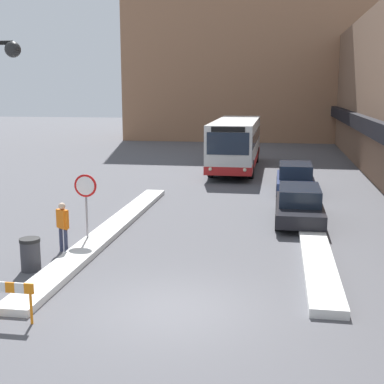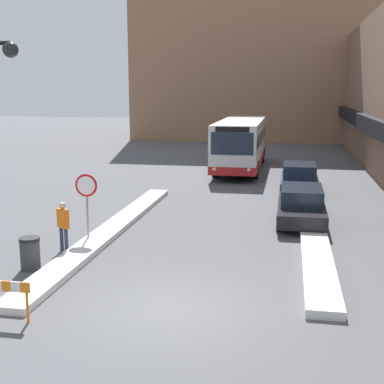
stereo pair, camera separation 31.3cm
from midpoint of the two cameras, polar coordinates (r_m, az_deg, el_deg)
ground_plane at (r=12.95m, az=-1.72°, el=-12.37°), size 160.00×160.00×0.00m
building_backdrop_far at (r=55.52m, az=8.05°, el=15.92°), size 26.00×8.00×19.93m
snow_bank_left at (r=19.59m, az=-8.20°, el=-4.00°), size 0.90×14.68×0.19m
snow_bank_right at (r=20.26m, az=13.14°, el=-3.63°), size 0.90×15.98×0.23m
city_bus at (r=34.21m, az=5.52°, el=5.25°), size 2.64×10.98×3.15m
parked_car_front at (r=21.17m, az=12.00°, el=-1.33°), size 1.81×4.62×1.38m
parked_car_back at (r=27.12m, az=11.69°, el=1.42°), size 1.83×4.45×1.45m
stop_sign at (r=18.06m, az=-10.70°, el=-0.12°), size 0.76×0.08×2.35m
pedestrian at (r=17.39m, az=-13.09°, el=-3.14°), size 0.47×0.41×1.61m
trash_bin at (r=16.06m, az=-16.35°, el=-6.30°), size 0.59×0.59×0.95m
construction_barricade at (r=12.72m, az=-18.45°, el=-10.15°), size 1.10×0.06×0.94m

